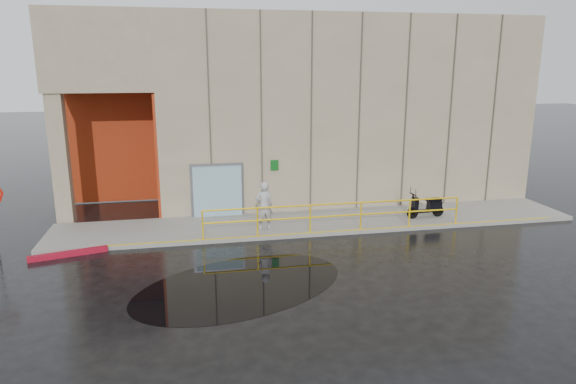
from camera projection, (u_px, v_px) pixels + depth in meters
ground at (225, 278)px, 14.86m from camera, size 120.00×120.00×0.00m
sidewalk at (319, 222)px, 19.88m from camera, size 20.00×3.00×0.15m
building at (309, 102)px, 25.27m from camera, size 20.00×10.17×8.00m
guardrail at (336, 216)px, 18.50m from camera, size 9.56×0.06×1.03m
person at (264, 206)px, 18.55m from camera, size 0.68×0.48×1.78m
scooter at (427, 200)px, 20.06m from camera, size 1.59×0.61×1.21m
red_curb at (68, 254)px, 16.48m from camera, size 2.37×0.79×0.18m
puddle at (241, 285)px, 14.33m from camera, size 7.31×6.06×0.01m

